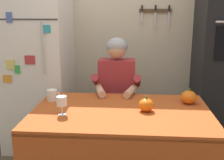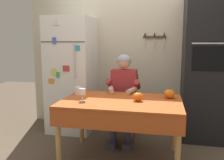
{
  "view_description": "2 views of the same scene",
  "coord_description": "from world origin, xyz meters",
  "px_view_note": "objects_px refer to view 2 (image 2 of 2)",
  "views": [
    {
      "loc": [
        0.09,
        -2.02,
        1.52
      ],
      "look_at": [
        -0.08,
        0.21,
        0.96
      ],
      "focal_mm": 45.85,
      "sensor_mm": 36.0,
      "label": 1
    },
    {
      "loc": [
        0.47,
        -2.64,
        1.42
      ],
      "look_at": [
        -0.13,
        0.19,
        0.96
      ],
      "focal_mm": 38.62,
      "sensor_mm": 36.0,
      "label": 2
    }
  ],
  "objects_px": {
    "dining_table": "(121,107)",
    "seated_person": "(123,90)",
    "wall_oven": "(204,68)",
    "wine_glass": "(82,92)",
    "pumpkin_medium": "(170,94)",
    "chair_behind_person": "(125,103)",
    "coffee_mug": "(78,91)",
    "pumpkin_large": "(138,97)",
    "refrigerator": "(72,75)"
  },
  "relations": [
    {
      "from": "coffee_mug",
      "to": "wine_glass",
      "type": "bearing_deg",
      "value": -63.01
    },
    {
      "from": "wine_glass",
      "to": "pumpkin_large",
      "type": "bearing_deg",
      "value": 11.87
    },
    {
      "from": "refrigerator",
      "to": "pumpkin_medium",
      "type": "distance_m",
      "value": 1.65
    },
    {
      "from": "wall_oven",
      "to": "wine_glass",
      "type": "xyz_separation_m",
      "value": [
        -1.49,
        -1.04,
        -0.2
      ]
    },
    {
      "from": "wall_oven",
      "to": "dining_table",
      "type": "distance_m",
      "value": 1.45
    },
    {
      "from": "wall_oven",
      "to": "pumpkin_large",
      "type": "distance_m",
      "value": 1.27
    },
    {
      "from": "chair_behind_person",
      "to": "coffee_mug",
      "type": "height_order",
      "value": "chair_behind_person"
    },
    {
      "from": "wine_glass",
      "to": "dining_table",
      "type": "bearing_deg",
      "value": 15.04
    },
    {
      "from": "chair_behind_person",
      "to": "refrigerator",
      "type": "bearing_deg",
      "value": 174.11
    },
    {
      "from": "chair_behind_person",
      "to": "pumpkin_medium",
      "type": "bearing_deg",
      "value": -41.76
    },
    {
      "from": "dining_table",
      "to": "wine_glass",
      "type": "relative_size",
      "value": 9.52
    },
    {
      "from": "coffee_mug",
      "to": "wall_oven",
      "type": "bearing_deg",
      "value": 23.02
    },
    {
      "from": "coffee_mug",
      "to": "refrigerator",
      "type": "bearing_deg",
      "value": 117.28
    },
    {
      "from": "wine_glass",
      "to": "refrigerator",
      "type": "bearing_deg",
      "value": 117.19
    },
    {
      "from": "chair_behind_person",
      "to": "coffee_mug",
      "type": "relative_size",
      "value": 8.14
    },
    {
      "from": "chair_behind_person",
      "to": "dining_table",
      "type": "bearing_deg",
      "value": -84.71
    },
    {
      "from": "wine_glass",
      "to": "chair_behind_person",
      "type": "bearing_deg",
      "value": 68.26
    },
    {
      "from": "wine_glass",
      "to": "pumpkin_large",
      "type": "height_order",
      "value": "wine_glass"
    },
    {
      "from": "refrigerator",
      "to": "coffee_mug",
      "type": "bearing_deg",
      "value": -62.72
    },
    {
      "from": "dining_table",
      "to": "pumpkin_large",
      "type": "bearing_deg",
      "value": 4.53
    },
    {
      "from": "refrigerator",
      "to": "coffee_mug",
      "type": "relative_size",
      "value": 15.76
    },
    {
      "from": "wall_oven",
      "to": "pumpkin_large",
      "type": "xyz_separation_m",
      "value": [
        -0.85,
        -0.91,
        -0.26
      ]
    },
    {
      "from": "pumpkin_medium",
      "to": "wall_oven",
      "type": "bearing_deg",
      "value": 54.59
    },
    {
      "from": "wall_oven",
      "to": "wine_glass",
      "type": "relative_size",
      "value": 14.28
    },
    {
      "from": "dining_table",
      "to": "seated_person",
      "type": "bearing_deg",
      "value": 96.93
    },
    {
      "from": "wine_glass",
      "to": "pumpkin_medium",
      "type": "relative_size",
      "value": 1.09
    },
    {
      "from": "pumpkin_large",
      "to": "wine_glass",
      "type": "bearing_deg",
      "value": -168.13
    },
    {
      "from": "chair_behind_person",
      "to": "pumpkin_large",
      "type": "bearing_deg",
      "value": -70.95
    },
    {
      "from": "chair_behind_person",
      "to": "pumpkin_medium",
      "type": "xyz_separation_m",
      "value": [
        0.63,
        -0.56,
        0.28
      ]
    },
    {
      "from": "refrigerator",
      "to": "coffee_mug",
      "type": "distance_m",
      "value": 0.76
    },
    {
      "from": "wine_glass",
      "to": "wall_oven",
      "type": "bearing_deg",
      "value": 34.98
    },
    {
      "from": "pumpkin_large",
      "to": "pumpkin_medium",
      "type": "distance_m",
      "value": 0.42
    },
    {
      "from": "coffee_mug",
      "to": "pumpkin_medium",
      "type": "bearing_deg",
      "value": 0.55
    },
    {
      "from": "wine_glass",
      "to": "pumpkin_medium",
      "type": "distance_m",
      "value": 1.05
    },
    {
      "from": "seated_person",
      "to": "pumpkin_large",
      "type": "xyz_separation_m",
      "value": [
        0.27,
        -0.59,
        0.05
      ]
    },
    {
      "from": "dining_table",
      "to": "chair_behind_person",
      "type": "xyz_separation_m",
      "value": [
        -0.07,
        0.79,
        -0.14
      ]
    },
    {
      "from": "dining_table",
      "to": "pumpkin_large",
      "type": "xyz_separation_m",
      "value": [
        0.2,
        0.02,
        0.14
      ]
    },
    {
      "from": "seated_person",
      "to": "wine_glass",
      "type": "height_order",
      "value": "seated_person"
    },
    {
      "from": "refrigerator",
      "to": "wall_oven",
      "type": "relative_size",
      "value": 0.86
    },
    {
      "from": "dining_table",
      "to": "seated_person",
      "type": "relative_size",
      "value": 1.12
    },
    {
      "from": "coffee_mug",
      "to": "pumpkin_medium",
      "type": "height_order",
      "value": "pumpkin_medium"
    },
    {
      "from": "pumpkin_large",
      "to": "pumpkin_medium",
      "type": "bearing_deg",
      "value": 30.6
    },
    {
      "from": "chair_behind_person",
      "to": "seated_person",
      "type": "distance_m",
      "value": 0.29
    },
    {
      "from": "wall_oven",
      "to": "pumpkin_medium",
      "type": "distance_m",
      "value": 0.89
    },
    {
      "from": "wine_glass",
      "to": "pumpkin_medium",
      "type": "xyz_separation_m",
      "value": [
        0.99,
        0.35,
        -0.05
      ]
    },
    {
      "from": "seated_person",
      "to": "chair_behind_person",
      "type": "bearing_deg",
      "value": 90.0
    },
    {
      "from": "coffee_mug",
      "to": "pumpkin_medium",
      "type": "xyz_separation_m",
      "value": [
        1.16,
        0.01,
        0.01
      ]
    },
    {
      "from": "refrigerator",
      "to": "pumpkin_medium",
      "type": "relative_size",
      "value": 13.39
    },
    {
      "from": "pumpkin_large",
      "to": "refrigerator",
      "type": "bearing_deg",
      "value": 142.85
    },
    {
      "from": "wall_oven",
      "to": "seated_person",
      "type": "xyz_separation_m",
      "value": [
        -1.12,
        -0.32,
        -0.31
      ]
    }
  ]
}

